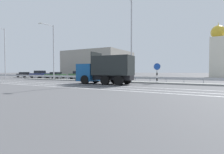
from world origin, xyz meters
TOP-DOWN VIEW (x-y plane):
  - ground_plane at (0.00, 0.00)m, footprint 320.00×320.00m
  - lane_strip_0 at (0.32, -2.62)m, footprint 71.26×0.16m
  - lane_strip_1 at (0.32, -4.63)m, footprint 71.26×0.16m
  - lane_strip_2 at (0.32, -6.08)m, footprint 71.26×0.16m
  - median_island at (0.00, 2.92)m, footprint 39.19×1.10m
  - median_guardrail at (-0.00, 4.24)m, footprint 71.26×0.09m
  - dump_truck at (-0.49, -0.85)m, footprint 6.86×2.88m
  - median_road_sign at (5.42, 2.92)m, footprint 0.85×0.16m
  - street_lamp_0 at (-26.49, 2.62)m, footprint 0.71×2.02m
  - street_lamp_1 at (-12.25, 2.66)m, footprint 0.71×2.72m
  - street_lamp_2 at (2.03, 2.80)m, footprint 0.71×2.57m
  - parked_car_0 at (-28.69, 8.55)m, footprint 4.04×2.16m
  - parked_car_1 at (-22.54, 8.09)m, footprint 4.59×2.01m
  - parked_car_2 at (-17.34, 7.91)m, footprint 4.68×1.97m
  - parked_car_3 at (-11.19, 8.24)m, footprint 3.86×2.07m
  - background_building_0 at (-16.93, 23.78)m, footprint 16.03×14.35m
  - church_tower at (12.60, 31.44)m, footprint 3.60×3.60m

SIDE VIEW (x-z plane):
  - ground_plane at x=0.00m, z-range 0.00..0.00m
  - lane_strip_0 at x=0.32m, z-range 0.00..0.01m
  - lane_strip_1 at x=0.32m, z-range 0.00..0.01m
  - lane_strip_2 at x=0.32m, z-range 0.00..0.01m
  - median_island at x=0.00m, z-range 0.00..0.18m
  - median_guardrail at x=0.00m, z-range 0.18..0.96m
  - parked_car_0 at x=-28.69m, z-range 0.03..1.32m
  - parked_car_2 at x=-17.34m, z-range 0.02..1.36m
  - parked_car_3 at x=-11.19m, z-range 0.01..1.53m
  - parked_car_1 at x=-22.54m, z-range -0.01..1.63m
  - dump_truck at x=-0.49m, z-range -0.59..3.16m
  - median_road_sign at x=5.42m, z-range 0.11..2.61m
  - background_building_0 at x=-16.93m, z-range 0.00..7.07m
  - street_lamp_1 at x=-12.25m, z-range 0.55..9.82m
  - street_lamp_0 at x=-26.49m, z-range 0.47..10.88m
  - street_lamp_2 at x=2.03m, z-range 0.54..11.26m
  - church_tower at x=12.60m, z-range -0.58..12.89m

